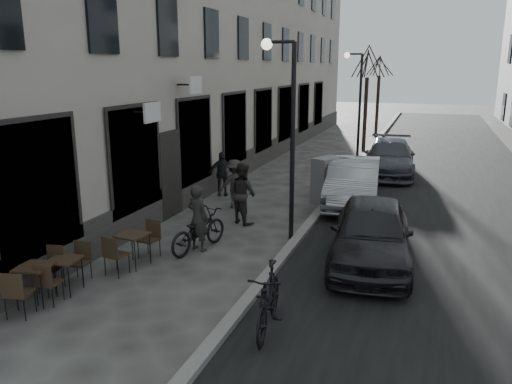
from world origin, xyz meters
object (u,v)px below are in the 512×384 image
Objects in this scene: bistro_set_a at (36,280)px; bicycle at (198,231)px; pedestrian_near at (243,193)px; moped at (268,299)px; tree_far at (380,63)px; car_far at (389,158)px; car_mid at (353,182)px; streetlamp_far at (357,94)px; car_near at (371,232)px; pedestrian_far at (222,174)px; bistro_set_b at (65,272)px; tree_near at (368,62)px; pedestrian_mid at (235,184)px; streetlamp_near at (286,118)px; utility_cabinet at (326,180)px; bistro_set_c at (133,247)px.

bistro_set_a is 3.98m from bicycle.
moped is at bearing 144.91° from pedestrian_near.
tree_far reaches higher than bistro_set_a.
car_far is (3.41, 8.34, -0.16)m from pedestrian_near.
car_mid is 2.40× the size of moped.
car_mid is (1.10, -17.04, -3.91)m from tree_far.
bicycle is at bearing -94.66° from tree_far.
streetlamp_far is 16.89m from moped.
pedestrian_near is 0.39× the size of car_mid.
car_near is 0.88× the size of car_far.
pedestrian_far is at bearing 135.47° from car_near.
bistro_set_b is at bearing -113.91° from car_far.
car_mid is at bearing -101.58° from pedestrian_near.
tree_near is at bearing 90.62° from car_mid.
bicycle is 1.24× the size of pedestrian_mid.
car_near is at bearing -23.52° from streetlamp_near.
utility_cabinet is 0.33× the size of car_mid.
streetlamp_near is at bearing 151.33° from car_near.
bistro_set_b is 3.38m from bicycle.
bicycle is (-1.77, -13.55, -2.65)m from streetlamp_far.
utility_cabinet is (0.20, -10.99, -3.91)m from tree_near.
car_far is at bearing -93.60° from bicycle.
bistro_set_c is (-2.79, -17.95, -4.20)m from tree_near.
moped is at bearing -96.94° from car_far.
utility_cabinet is at bearing 60.82° from bistro_set_b.
car_mid is (2.71, 3.06, -0.13)m from pedestrian_near.
pedestrian_near reaches higher than utility_cabinet.
car_mid is (4.55, 0.29, -0.03)m from pedestrian_far.
streetlamp_far is 3.26× the size of bistro_set_a.
tree_far is 3.66× the size of pedestrian_mid.
pedestrian_far reaches higher than bistro_set_c.
streetlamp_near is at bearing 47.75° from bistro_set_b.
tree_near is 11.66m from utility_cabinet.
pedestrian_far is 9.44m from moped.
utility_cabinet is at bearing 87.79° from moped.
pedestrian_far is (-3.45, -11.33, -3.88)m from tree_near.
bistro_set_c is at bearing -132.59° from streetlamp_near.
car_near is at bearing -79.82° from streetlamp_far.
pedestrian_near reaches higher than pedestrian_far.
tree_far is 17.43m from utility_cabinet.
bistro_set_b is 0.32× the size of car_mid.
car_far is at bearing -81.26° from tree_far.
utility_cabinet reaches higher than bistro_set_b.
streetlamp_near reaches higher than car_far.
bistro_set_c is at bearing -164.19° from car_near.
streetlamp_near is 0.89× the size of tree_far.
bistro_set_b is at bearing -97.40° from tree_far.
pedestrian_far is at bearing -112.07° from streetlamp_far.
moped is at bearing -6.74° from bistro_set_a.
bistro_set_b is at bearing 102.56° from pedestrian_near.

